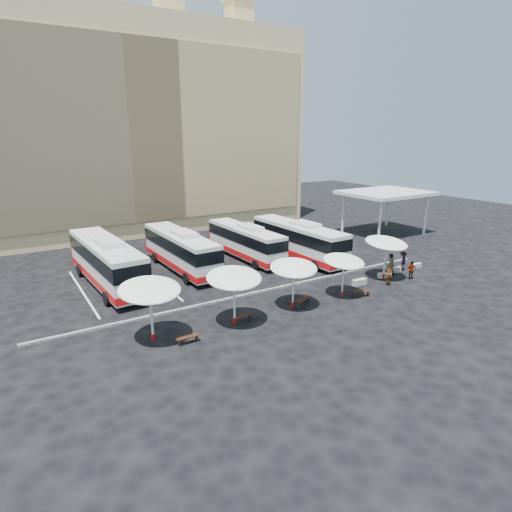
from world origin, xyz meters
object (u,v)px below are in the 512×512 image
passenger_3 (402,261)px  sunshade_0 (150,290)px  bus_3 (298,239)px  passenger_1 (391,264)px  passenger_2 (411,270)px  wood_bench_3 (361,292)px  wood_bench_0 (188,338)px  wood_bench_2 (303,300)px  conc_bench_3 (416,266)px  sunshade_4 (386,243)px  sunshade_3 (344,261)px  wood_bench_1 (243,317)px  passenger_0 (389,275)px  bus_2 (245,241)px  sunshade_2 (294,268)px  bus_1 (181,249)px  conc_bench_1 (384,275)px  bus_0 (106,261)px  conc_bench_0 (359,282)px  conc_bench_2 (394,270)px  sunshade_1 (234,278)px

passenger_3 → sunshade_0: bearing=-26.3°
bus_3 → passenger_3: 9.96m
passenger_1 → passenger_2: passenger_1 is taller
wood_bench_3 → passenger_1: size_ratio=0.74×
wood_bench_0 → wood_bench_2: wood_bench_2 is taller
conc_bench_3 → passenger_2: bearing=-149.2°
sunshade_4 → wood_bench_2: sunshade_4 is taller
sunshade_3 → wood_bench_1: bearing=-179.6°
wood_bench_2 → passenger_0: 8.61m
sunshade_0 → bus_2: bearing=41.8°
sunshade_2 → wood_bench_3: size_ratio=3.08×
bus_1 → conc_bench_1: bus_1 is taller
sunshade_2 → bus_0: bearing=130.9°
conc_bench_1 → passenger_2: (1.68, -1.40, 0.57)m
conc_bench_3 → passenger_2: (-3.03, -1.81, 0.57)m
bus_0 → conc_bench_0: (17.60, -10.81, -1.84)m
bus_1 → conc_bench_2: (15.91, -10.84, -1.69)m
wood_bench_2 → passenger_1: 10.97m
sunshade_3 → conc_bench_3: (10.76, 1.66, -2.56)m
wood_bench_2 → passenger_2: size_ratio=1.05×
sunshade_0 → sunshade_1: bearing=-5.6°
sunshade_0 → wood_bench_2: (11.04, -0.41, -2.87)m
bus_1 → wood_bench_3: size_ratio=8.41×
wood_bench_2 → conc_bench_3: 14.58m
bus_3 → bus_2: bearing=145.5°
bus_0 → sunshade_3: (14.68, -11.88, 0.68)m
bus_2 → wood_bench_3: (2.30, -13.59, -1.47)m
sunshade_1 → sunshade_3: (9.44, 0.01, -0.40)m
bus_0 → conc_bench_0: 20.73m
sunshade_1 → wood_bench_0: sunshade_1 is taller
sunshade_4 → passenger_2: sunshade_4 is taller
sunshade_4 → conc_bench_0: size_ratio=2.96×
conc_bench_0 → passenger_3: (6.12, 0.81, 0.64)m
conc_bench_1 → passenger_0: (-1.20, -1.50, 0.67)m
bus_2 → passenger_0: bearing=-66.6°
conc_bench_0 → passenger_1: bearing=7.0°
conc_bench_3 → wood_bench_2: bearing=-173.9°
sunshade_1 → passenger_3: 18.72m
bus_0 → wood_bench_1: bus_0 is taller
passenger_1 → sunshade_3: bearing=40.0°
wood_bench_1 → conc_bench_3: (19.60, 1.72, -0.10)m
conc_bench_2 → passenger_0: size_ratio=0.71×
wood_bench_2 → sunshade_0: bearing=177.9°
passenger_3 → wood_bench_1: bearing=-23.4°
bus_0 → wood_bench_0: size_ratio=9.18×
conc_bench_0 → conc_bench_1: 3.15m
wood_bench_3 → conc_bench_1: conc_bench_1 is taller
wood_bench_0 → passenger_1: passenger_1 is taller
sunshade_1 → passenger_1: size_ratio=2.24×
passenger_0 → conc_bench_3: bearing=5.6°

